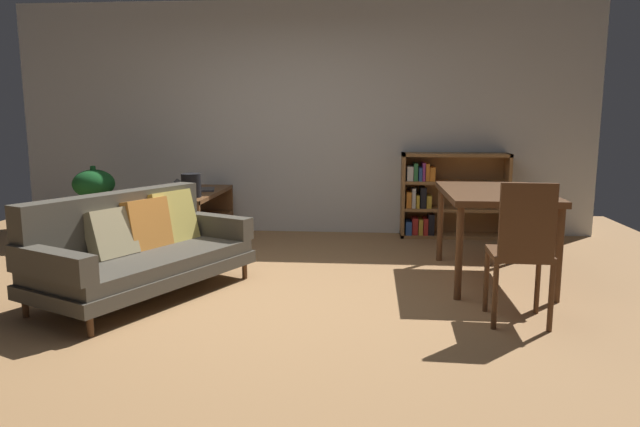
{
  "coord_description": "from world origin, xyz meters",
  "views": [
    {
      "loc": [
        0.83,
        -4.14,
        1.37
      ],
      "look_at": [
        0.42,
        0.51,
        0.59
      ],
      "focal_mm": 32.28,
      "sensor_mm": 36.0,
      "label": 1
    }
  ],
  "objects_px": {
    "fabric_couch": "(138,247)",
    "potted_floor_plant": "(94,196)",
    "open_laptop": "(197,188)",
    "dining_chair_near": "(522,246)",
    "media_console": "(198,219)",
    "desk_speaker": "(191,185)",
    "bookshelf": "(446,196)",
    "dining_table": "(494,200)"
  },
  "relations": [
    {
      "from": "bookshelf",
      "to": "open_laptop",
      "type": "bearing_deg",
      "value": -167.84
    },
    {
      "from": "desk_speaker",
      "to": "dining_table",
      "type": "height_order",
      "value": "desk_speaker"
    },
    {
      "from": "fabric_couch",
      "to": "dining_table",
      "type": "height_order",
      "value": "fabric_couch"
    },
    {
      "from": "fabric_couch",
      "to": "media_console",
      "type": "distance_m",
      "value": 1.71
    },
    {
      "from": "media_console",
      "to": "desk_speaker",
      "type": "bearing_deg",
      "value": -80.68
    },
    {
      "from": "dining_table",
      "to": "dining_chair_near",
      "type": "distance_m",
      "value": 1.13
    },
    {
      "from": "media_console",
      "to": "dining_chair_near",
      "type": "bearing_deg",
      "value": -37.28
    },
    {
      "from": "dining_chair_near",
      "to": "open_laptop",
      "type": "bearing_deg",
      "value": 141.48
    },
    {
      "from": "fabric_couch",
      "to": "dining_chair_near",
      "type": "height_order",
      "value": "dining_chair_near"
    },
    {
      "from": "fabric_couch",
      "to": "bookshelf",
      "type": "xyz_separation_m",
      "value": [
        2.67,
        2.43,
        0.1
      ]
    },
    {
      "from": "open_laptop",
      "to": "desk_speaker",
      "type": "relative_size",
      "value": 2.03
    },
    {
      "from": "open_laptop",
      "to": "desk_speaker",
      "type": "height_order",
      "value": "desk_speaker"
    },
    {
      "from": "media_console",
      "to": "dining_table",
      "type": "xyz_separation_m",
      "value": [
        2.87,
        -1.04,
        0.4
      ]
    },
    {
      "from": "fabric_couch",
      "to": "desk_speaker",
      "type": "xyz_separation_m",
      "value": [
        0.03,
        1.31,
        0.33
      ]
    },
    {
      "from": "desk_speaker",
      "to": "bookshelf",
      "type": "height_order",
      "value": "bookshelf"
    },
    {
      "from": "media_console",
      "to": "desk_speaker",
      "type": "relative_size",
      "value": 5.75
    },
    {
      "from": "dining_table",
      "to": "desk_speaker",
      "type": "bearing_deg",
      "value": 167.04
    },
    {
      "from": "media_console",
      "to": "bookshelf",
      "type": "height_order",
      "value": "bookshelf"
    },
    {
      "from": "open_laptop",
      "to": "potted_floor_plant",
      "type": "height_order",
      "value": "potted_floor_plant"
    },
    {
      "from": "dining_chair_near",
      "to": "media_console",
      "type": "bearing_deg",
      "value": 142.72
    },
    {
      "from": "potted_floor_plant",
      "to": "open_laptop",
      "type": "bearing_deg",
      "value": 13.77
    },
    {
      "from": "potted_floor_plant",
      "to": "dining_chair_near",
      "type": "bearing_deg",
      "value": -27.48
    },
    {
      "from": "media_console",
      "to": "bookshelf",
      "type": "bearing_deg",
      "value": 15.02
    },
    {
      "from": "desk_speaker",
      "to": "dining_chair_near",
      "type": "distance_m",
      "value": 3.29
    },
    {
      "from": "media_console",
      "to": "dining_chair_near",
      "type": "distance_m",
      "value": 3.57
    },
    {
      "from": "media_console",
      "to": "dining_chair_near",
      "type": "height_order",
      "value": "dining_chair_near"
    },
    {
      "from": "media_console",
      "to": "bookshelf",
      "type": "relative_size",
      "value": 1.12
    },
    {
      "from": "bookshelf",
      "to": "dining_table",
      "type": "bearing_deg",
      "value": -84.53
    },
    {
      "from": "open_laptop",
      "to": "desk_speaker",
      "type": "distance_m",
      "value": 0.55
    },
    {
      "from": "open_laptop",
      "to": "dining_chair_near",
      "type": "xyz_separation_m",
      "value": [
        2.88,
        -2.29,
        -0.08
      ]
    },
    {
      "from": "open_laptop",
      "to": "bookshelf",
      "type": "bearing_deg",
      "value": 12.16
    },
    {
      "from": "fabric_couch",
      "to": "dining_table",
      "type": "bearing_deg",
      "value": 13.16
    },
    {
      "from": "media_console",
      "to": "potted_floor_plant",
      "type": "height_order",
      "value": "potted_floor_plant"
    },
    {
      "from": "potted_floor_plant",
      "to": "bookshelf",
      "type": "bearing_deg",
      "value": 12.61
    },
    {
      "from": "open_laptop",
      "to": "desk_speaker",
      "type": "xyz_separation_m",
      "value": [
        0.11,
        -0.53,
        0.09
      ]
    },
    {
      "from": "desk_speaker",
      "to": "dining_chair_near",
      "type": "relative_size",
      "value": 0.24
    },
    {
      "from": "fabric_couch",
      "to": "open_laptop",
      "type": "relative_size",
      "value": 3.99
    },
    {
      "from": "fabric_couch",
      "to": "potted_floor_plant",
      "type": "bearing_deg",
      "value": 125.27
    },
    {
      "from": "desk_speaker",
      "to": "bookshelf",
      "type": "distance_m",
      "value": 2.88
    },
    {
      "from": "desk_speaker",
      "to": "bookshelf",
      "type": "xyz_separation_m",
      "value": [
        2.64,
        1.12,
        -0.23
      ]
    },
    {
      "from": "potted_floor_plant",
      "to": "dining_table",
      "type": "height_order",
      "value": "potted_floor_plant"
    },
    {
      "from": "media_console",
      "to": "potted_floor_plant",
      "type": "xyz_separation_m",
      "value": [
        -1.08,
        -0.12,
        0.26
      ]
    }
  ]
}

